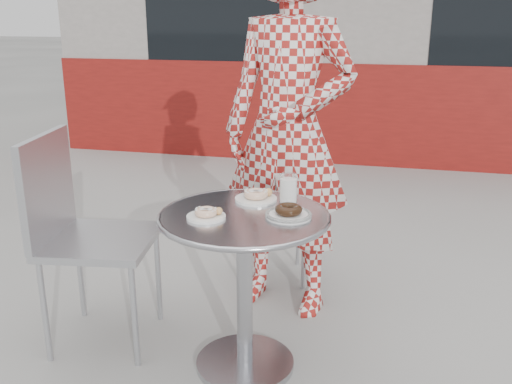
% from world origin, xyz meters
% --- Properties ---
extents(ground, '(60.00, 60.00, 0.00)m').
position_xyz_m(ground, '(0.00, 0.00, 0.00)').
color(ground, '#AAA7A2').
rests_on(ground, ground).
extents(storefront, '(6.02, 4.55, 3.00)m').
position_xyz_m(storefront, '(-0.00, 5.56, 1.49)').
color(storefront, gray).
rests_on(storefront, ground).
extents(bistro_table, '(0.70, 0.70, 0.71)m').
position_xyz_m(bistro_table, '(-0.04, 0.02, 0.53)').
color(bistro_table, '#BCBCC1').
rests_on(bistro_table, ground).
extents(chair_far, '(0.46, 0.46, 0.79)m').
position_xyz_m(chair_far, '(-0.11, 0.90, 0.24)').
color(chair_far, '#B0B3B8').
rests_on(chair_far, ground).
extents(chair_left, '(0.53, 0.53, 0.98)m').
position_xyz_m(chair_left, '(-0.74, 0.08, 0.30)').
color(chair_left, '#B0B3B8').
rests_on(chair_left, ground).
extents(seated_person, '(0.74, 0.57, 1.83)m').
position_xyz_m(seated_person, '(0.02, 0.64, 0.91)').
color(seated_person, maroon).
rests_on(seated_person, ground).
extents(plate_far, '(0.18, 0.18, 0.05)m').
position_xyz_m(plate_far, '(-0.03, 0.20, 0.72)').
color(plate_far, white).
rests_on(plate_far, bistro_table).
extents(plate_near, '(0.15, 0.15, 0.04)m').
position_xyz_m(plate_near, '(-0.18, -0.05, 0.72)').
color(plate_near, white).
rests_on(plate_near, bistro_table).
extents(plate_checker, '(0.19, 0.19, 0.05)m').
position_xyz_m(plate_checker, '(0.13, 0.03, 0.72)').
color(plate_checker, white).
rests_on(plate_checker, bistro_table).
extents(milk_cup, '(0.08, 0.08, 0.12)m').
position_xyz_m(milk_cup, '(0.10, 0.21, 0.76)').
color(milk_cup, white).
rests_on(milk_cup, bistro_table).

